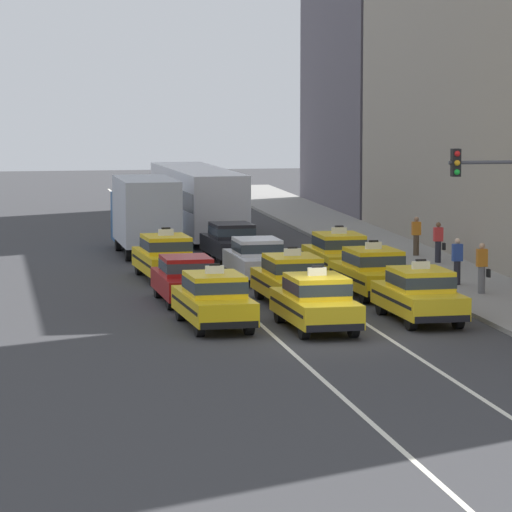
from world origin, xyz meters
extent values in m
plane|color=#353538|center=(0.00, 0.00, 0.00)|extent=(160.00, 160.00, 0.00)
cube|color=silver|center=(-1.60, 20.00, 0.00)|extent=(0.14, 80.00, 0.01)
cube|color=silver|center=(1.60, 20.00, 0.00)|extent=(0.14, 80.00, 0.01)
cube|color=gray|center=(7.20, 15.00, 0.07)|extent=(4.00, 90.00, 0.15)
cube|color=gray|center=(12.20, 22.13, 10.79)|extent=(6.00, 23.32, 21.58)
cylinder|color=black|center=(-3.91, 4.04, 0.32)|extent=(0.27, 0.65, 0.64)
cylinder|color=black|center=(-2.44, 4.12, 0.32)|extent=(0.27, 0.65, 0.64)
cylinder|color=black|center=(-3.75, 0.98, 0.32)|extent=(0.27, 0.65, 0.64)
cylinder|color=black|center=(-2.27, 1.06, 0.32)|extent=(0.27, 0.65, 0.64)
cube|color=yellow|center=(-3.09, 2.55, 0.67)|extent=(2.04, 4.59, 0.70)
cube|color=black|center=(-3.09, 2.55, 0.72)|extent=(2.04, 4.23, 0.10)
cube|color=yellow|center=(-3.09, 2.40, 1.34)|extent=(1.71, 2.18, 0.64)
cube|color=#2D3842|center=(-3.09, 2.40, 1.34)|extent=(1.73, 2.20, 0.35)
cube|color=white|center=(-3.09, 2.40, 1.78)|extent=(0.57, 0.15, 0.24)
cube|color=black|center=(-3.09, 2.40, 1.93)|extent=(0.33, 0.13, 0.06)
cube|color=black|center=(-3.21, 4.76, 0.42)|extent=(1.72, 0.23, 0.20)
cube|color=black|center=(-2.97, 0.34, 0.42)|extent=(1.72, 0.23, 0.20)
cylinder|color=black|center=(-4.04, 9.09, 0.32)|extent=(0.26, 0.65, 0.64)
cylinder|color=black|center=(-2.59, 9.13, 0.32)|extent=(0.26, 0.65, 0.64)
cylinder|color=black|center=(-3.95, 6.25, 0.32)|extent=(0.26, 0.65, 0.64)
cylinder|color=black|center=(-2.51, 6.29, 0.32)|extent=(0.26, 0.65, 0.64)
cube|color=maroon|center=(-3.27, 7.69, 0.65)|extent=(1.89, 4.35, 0.66)
cube|color=maroon|center=(-3.27, 7.59, 1.28)|extent=(1.62, 1.95, 0.60)
cube|color=#2D3842|center=(-3.27, 7.59, 1.28)|extent=(1.64, 1.97, 0.33)
cylinder|color=black|center=(-4.07, 15.27, 0.32)|extent=(0.28, 0.65, 0.64)
cylinder|color=black|center=(-2.60, 15.37, 0.32)|extent=(0.28, 0.65, 0.64)
cylinder|color=black|center=(-3.87, 12.22, 0.32)|extent=(0.28, 0.65, 0.64)
cylinder|color=black|center=(-2.40, 12.31, 0.32)|extent=(0.28, 0.65, 0.64)
cube|color=yellow|center=(-3.23, 13.79, 0.67)|extent=(2.08, 4.61, 0.70)
cube|color=black|center=(-3.23, 13.79, 0.72)|extent=(2.08, 4.25, 0.10)
cube|color=yellow|center=(-3.23, 13.64, 1.34)|extent=(1.73, 2.20, 0.64)
cube|color=#2D3842|center=(-3.23, 13.64, 1.34)|extent=(1.75, 2.22, 0.35)
cube|color=white|center=(-3.23, 13.64, 1.78)|extent=(0.57, 0.16, 0.24)
cube|color=black|center=(-3.23, 13.64, 1.93)|extent=(0.33, 0.13, 0.06)
cube|color=black|center=(-3.38, 16.00, 0.42)|extent=(1.72, 0.25, 0.20)
cube|color=black|center=(-3.09, 11.59, 0.42)|extent=(1.72, 0.25, 0.20)
cylinder|color=black|center=(-4.13, 23.60, 0.32)|extent=(0.25, 0.64, 0.64)
cylinder|color=black|center=(-2.23, 23.63, 0.32)|extent=(0.25, 0.64, 0.64)
cylinder|color=black|center=(-4.06, 19.70, 0.32)|extent=(0.25, 0.64, 0.64)
cylinder|color=black|center=(-2.16, 19.73, 0.32)|extent=(0.25, 0.64, 0.64)
cube|color=#194C8C|center=(-3.20, 24.59, 1.37)|extent=(2.14, 2.24, 2.10)
cube|color=#2D3842|center=(-3.22, 25.66, 1.67)|extent=(1.93, 0.10, 0.76)
cube|color=#B2B7C1|center=(-3.14, 21.33, 1.92)|extent=(2.40, 5.24, 2.70)
cylinder|color=black|center=(-0.97, 3.07, 0.32)|extent=(0.27, 0.65, 0.64)
cylinder|color=black|center=(0.51, 3.13, 0.32)|extent=(0.27, 0.65, 0.64)
cylinder|color=black|center=(-0.84, 0.01, 0.32)|extent=(0.27, 0.65, 0.64)
cylinder|color=black|center=(0.63, 0.07, 0.32)|extent=(0.27, 0.65, 0.64)
cube|color=yellow|center=(-0.17, 1.57, 0.67)|extent=(1.99, 4.57, 0.70)
cube|color=black|center=(-0.17, 1.57, 0.72)|extent=(1.99, 4.21, 0.10)
cube|color=yellow|center=(-0.16, 1.42, 1.34)|extent=(1.69, 2.16, 0.64)
cube|color=#2D3842|center=(-0.16, 1.42, 1.34)|extent=(1.71, 2.19, 0.35)
cube|color=white|center=(-0.16, 1.42, 1.78)|extent=(0.56, 0.14, 0.24)
cube|color=black|center=(-0.16, 1.42, 1.93)|extent=(0.32, 0.12, 0.06)
cube|color=black|center=(-0.26, 3.78, 0.42)|extent=(1.71, 0.21, 0.20)
cube|color=black|center=(-0.08, -0.64, 0.42)|extent=(1.71, 0.21, 0.20)
cylinder|color=black|center=(-0.69, 8.17, 0.32)|extent=(0.27, 0.65, 0.64)
cylinder|color=black|center=(0.79, 8.23, 0.32)|extent=(0.27, 0.65, 0.64)
cylinder|color=black|center=(-0.56, 5.11, 0.32)|extent=(0.27, 0.65, 0.64)
cylinder|color=black|center=(0.91, 5.17, 0.32)|extent=(0.27, 0.65, 0.64)
cube|color=yellow|center=(0.11, 6.67, 0.67)|extent=(1.98, 4.57, 0.70)
cube|color=black|center=(0.11, 6.67, 0.72)|extent=(1.99, 4.21, 0.10)
cube|color=yellow|center=(0.12, 6.52, 1.34)|extent=(1.69, 2.16, 0.64)
cube|color=#2D3842|center=(0.12, 6.52, 1.34)|extent=(1.71, 2.18, 0.35)
cube|color=white|center=(0.12, 6.52, 1.78)|extent=(0.56, 0.14, 0.24)
cube|color=black|center=(0.12, 6.52, 1.93)|extent=(0.32, 0.12, 0.06)
cube|color=black|center=(0.02, 8.88, 0.42)|extent=(1.71, 0.21, 0.20)
cube|color=black|center=(0.20, 4.46, 0.42)|extent=(1.71, 0.21, 0.20)
cylinder|color=black|center=(-0.72, 14.28, 0.32)|extent=(0.26, 0.65, 0.64)
cylinder|color=black|center=(0.72, 14.33, 0.32)|extent=(0.26, 0.65, 0.64)
cylinder|color=black|center=(-0.63, 11.44, 0.32)|extent=(0.26, 0.65, 0.64)
cylinder|color=black|center=(0.82, 11.49, 0.32)|extent=(0.26, 0.65, 0.64)
cube|color=silver|center=(0.05, 12.89, 0.65)|extent=(1.90, 4.36, 0.66)
cube|color=silver|center=(0.05, 12.79, 1.28)|extent=(1.62, 1.95, 0.60)
cube|color=#2D3842|center=(0.05, 12.79, 1.28)|extent=(1.64, 1.97, 0.33)
cylinder|color=black|center=(-0.75, 20.23, 0.32)|extent=(0.28, 0.65, 0.64)
cylinder|color=black|center=(0.69, 20.32, 0.32)|extent=(0.28, 0.65, 0.64)
cylinder|color=black|center=(-0.58, 17.40, 0.32)|extent=(0.28, 0.65, 0.64)
cylinder|color=black|center=(0.86, 17.49, 0.32)|extent=(0.28, 0.65, 0.64)
cube|color=black|center=(0.06, 18.86, 0.65)|extent=(2.02, 4.40, 0.66)
cube|color=black|center=(0.06, 18.76, 1.28)|extent=(1.67, 1.99, 0.60)
cube|color=#2D3842|center=(0.06, 18.76, 1.28)|extent=(1.69, 2.01, 0.33)
cylinder|color=black|center=(-1.21, 31.62, 0.32)|extent=(0.28, 0.65, 0.64)
cylinder|color=black|center=(0.79, 31.74, 0.32)|extent=(0.28, 0.65, 0.64)
cylinder|color=black|center=(-0.82, 24.91, 0.32)|extent=(0.28, 0.65, 0.64)
cylinder|color=black|center=(1.18, 25.03, 0.32)|extent=(0.28, 0.65, 0.64)
cube|color=silver|center=(-0.01, 28.33, 1.77)|extent=(3.14, 11.33, 2.90)
cube|color=#2D3842|center=(-0.01, 28.33, 2.02)|extent=(3.14, 10.88, 0.84)
cube|color=black|center=(-0.33, 33.87, 2.97)|extent=(2.13, 0.20, 0.36)
cylinder|color=black|center=(-0.64, 38.63, 0.32)|extent=(0.26, 0.65, 0.64)
cylinder|color=black|center=(0.83, 38.68, 0.32)|extent=(0.26, 0.65, 0.64)
cylinder|color=black|center=(-0.55, 35.57, 0.32)|extent=(0.26, 0.65, 0.64)
cylinder|color=black|center=(0.92, 35.62, 0.32)|extent=(0.26, 0.65, 0.64)
cube|color=yellow|center=(0.14, 37.13, 0.67)|extent=(1.93, 4.55, 0.70)
cube|color=black|center=(0.14, 37.13, 0.72)|extent=(1.94, 4.19, 0.10)
cube|color=yellow|center=(0.14, 36.98, 1.34)|extent=(1.66, 2.15, 0.64)
cube|color=#2D3842|center=(0.14, 36.98, 1.34)|extent=(1.68, 2.17, 0.35)
cube|color=white|center=(0.14, 36.98, 1.78)|extent=(0.56, 0.14, 0.24)
cube|color=black|center=(0.14, 36.98, 1.93)|extent=(0.32, 0.12, 0.06)
cube|color=black|center=(0.07, 39.34, 0.42)|extent=(1.71, 0.19, 0.20)
cube|color=black|center=(0.20, 34.92, 0.42)|extent=(1.71, 0.19, 0.20)
cylinder|color=black|center=(2.52, 4.07, 0.32)|extent=(0.26, 0.65, 0.64)
cylinder|color=black|center=(3.99, 4.13, 0.32)|extent=(0.26, 0.65, 0.64)
cylinder|color=black|center=(2.63, 1.01, 0.32)|extent=(0.26, 0.65, 0.64)
cylinder|color=black|center=(4.10, 1.07, 0.32)|extent=(0.26, 0.65, 0.64)
cube|color=yellow|center=(3.31, 2.57, 0.67)|extent=(1.96, 4.56, 0.70)
cube|color=black|center=(3.31, 2.57, 0.72)|extent=(1.97, 4.20, 0.10)
cube|color=yellow|center=(3.31, 2.42, 1.34)|extent=(1.67, 2.16, 0.64)
cube|color=#2D3842|center=(3.31, 2.42, 1.34)|extent=(1.69, 2.18, 0.35)
cube|color=white|center=(3.31, 2.42, 1.78)|extent=(0.56, 0.14, 0.24)
cube|color=black|center=(3.31, 2.42, 1.93)|extent=(0.32, 0.12, 0.06)
cube|color=black|center=(3.23, 4.78, 0.42)|extent=(1.71, 0.20, 0.20)
cube|color=black|center=(3.39, 0.36, 0.42)|extent=(1.71, 0.20, 0.20)
cylinder|color=black|center=(2.39, 9.61, 0.32)|extent=(0.28, 0.65, 0.64)
cylinder|color=black|center=(3.86, 9.71, 0.32)|extent=(0.28, 0.65, 0.64)
cylinder|color=black|center=(2.58, 6.56, 0.32)|extent=(0.28, 0.65, 0.64)
cylinder|color=black|center=(4.06, 6.65, 0.32)|extent=(0.28, 0.65, 0.64)
cube|color=yellow|center=(3.22, 8.13, 0.67)|extent=(2.08, 4.60, 0.70)
cube|color=black|center=(3.22, 8.13, 0.72)|extent=(2.08, 4.25, 0.10)
cube|color=yellow|center=(3.23, 7.98, 1.34)|extent=(1.73, 2.20, 0.64)
cube|color=#2D3842|center=(3.23, 7.98, 1.34)|extent=(1.75, 2.22, 0.35)
cube|color=white|center=(3.23, 7.98, 1.78)|extent=(0.57, 0.15, 0.24)
cube|color=black|center=(3.23, 7.98, 1.93)|extent=(0.33, 0.13, 0.06)
cube|color=black|center=(3.09, 10.34, 0.42)|extent=(1.72, 0.25, 0.20)
cube|color=black|center=(3.36, 5.93, 0.42)|extent=(1.72, 0.25, 0.20)
cylinder|color=black|center=(2.48, 14.91, 0.32)|extent=(0.25, 0.64, 0.64)
cylinder|color=black|center=(3.96, 14.93, 0.32)|extent=(0.25, 0.64, 0.64)
cylinder|color=black|center=(2.54, 11.85, 0.32)|extent=(0.25, 0.64, 0.64)
cylinder|color=black|center=(4.01, 11.87, 0.32)|extent=(0.25, 0.64, 0.64)
cube|color=yellow|center=(3.25, 13.39, 0.67)|extent=(1.88, 4.53, 0.70)
cube|color=black|center=(3.25, 13.39, 0.72)|extent=(1.89, 4.17, 0.10)
cube|color=yellow|center=(3.25, 13.24, 1.34)|extent=(1.64, 2.13, 0.64)
cube|color=#2D3842|center=(3.25, 13.24, 1.34)|extent=(1.66, 2.15, 0.35)
cube|color=white|center=(3.25, 13.24, 1.78)|extent=(0.56, 0.13, 0.24)
cube|color=black|center=(3.25, 13.24, 1.93)|extent=(0.32, 0.12, 0.06)
cube|color=black|center=(3.21, 15.60, 0.42)|extent=(1.71, 0.17, 0.20)
cube|color=black|center=(3.29, 11.18, 0.42)|extent=(1.71, 0.17, 0.20)
cylinder|color=#23232D|center=(7.90, 15.92, 0.57)|extent=(0.24, 0.24, 0.85)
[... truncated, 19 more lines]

